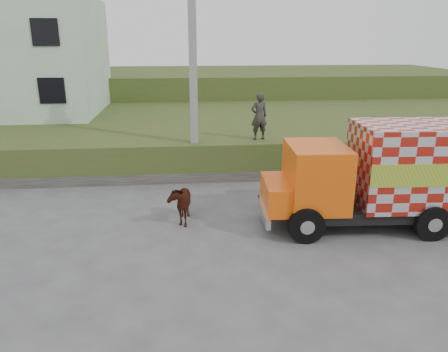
{
  "coord_description": "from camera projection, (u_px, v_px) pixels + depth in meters",
  "views": [
    {
      "loc": [
        -1.44,
        -12.34,
        5.52
      ],
      "look_at": [
        -0.19,
        0.77,
        1.3
      ],
      "focal_mm": 35.0,
      "sensor_mm": 36.0,
      "label": 1
    }
  ],
  "objects": [
    {
      "name": "ground",
      "position": [
        232.0,
        223.0,
        13.51
      ],
      "size": [
        120.0,
        120.0,
        0.0
      ],
      "primitive_type": "plane",
      "color": "#474749",
      "rests_on": "ground"
    },
    {
      "name": "cargo_truck",
      "position": [
        395.0,
        175.0,
        12.93
      ],
      "size": [
        7.12,
        2.74,
        3.13
      ],
      "rotation": [
        0.0,
        0.0,
        -0.05
      ],
      "color": "black",
      "rests_on": "ground"
    },
    {
      "name": "embankment_far",
      "position": [
        201.0,
        91.0,
        33.91
      ],
      "size": [
        40.0,
        12.0,
        3.0
      ],
      "primitive_type": "cube",
      "color": "#2A531B",
      "rests_on": "ground"
    },
    {
      "name": "building",
      "position": [
        3.0,
        56.0,
        23.47
      ],
      "size": [
        10.0,
        8.0,
        6.0
      ],
      "primitive_type": "cube",
      "color": "#BAD9BA",
      "rests_on": "embankment"
    },
    {
      "name": "cow",
      "position": [
        180.0,
        202.0,
        13.5
      ],
      "size": [
        0.73,
        1.53,
        1.27
      ],
      "primitive_type": "imported",
      "rotation": [
        0.0,
        0.0,
        -0.03
      ],
      "color": "black",
      "rests_on": "ground"
    },
    {
      "name": "utility_pole",
      "position": [
        193.0,
        76.0,
        16.54
      ],
      "size": [
        1.2,
        0.3,
        8.0
      ],
      "color": "gray",
      "rests_on": "ground"
    },
    {
      "name": "pedestrian",
      "position": [
        259.0,
        116.0,
        17.56
      ],
      "size": [
        0.77,
        0.59,
        1.9
      ],
      "primitive_type": "imported",
      "rotation": [
        0.0,
        0.0,
        3.35
      ],
      "color": "#2B2926",
      "rests_on": "embankment"
    },
    {
      "name": "embankment",
      "position": [
        211.0,
        132.0,
        22.76
      ],
      "size": [
        40.0,
        12.0,
        1.5
      ],
      "primitive_type": "cube",
      "color": "#2A531B",
      "rests_on": "ground"
    },
    {
      "name": "retaining_strip",
      "position": [
        170.0,
        177.0,
        17.25
      ],
      "size": [
        16.0,
        0.5,
        0.4
      ],
      "primitive_type": "cube",
      "color": "#595651",
      "rests_on": "ground"
    }
  ]
}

